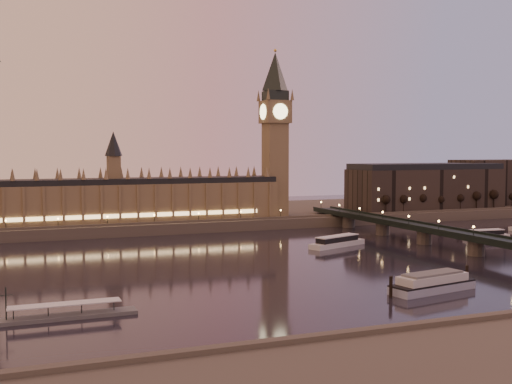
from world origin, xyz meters
TOP-DOWN VIEW (x-y plane):
  - ground at (0.00, 0.00)m, footprint 700.00×700.00m
  - far_embankment at (30.00, 165.00)m, footprint 560.00×130.00m
  - palace_of_westminster at (-40.12, 120.99)m, footprint 180.00×26.62m
  - big_ben at (53.99, 120.99)m, footprint 17.68×17.68m
  - westminster_bridge at (91.61, 0.00)m, footprint 13.20×260.00m
  - city_block at (194.94, 130.93)m, footprint 155.00×45.00m
  - bare_tree_0 at (127.92, 109.00)m, footprint 5.63×5.63m
  - bare_tree_1 at (142.95, 109.00)m, footprint 5.63×5.63m
  - bare_tree_2 at (157.98, 109.00)m, footprint 5.63×5.63m
  - bare_tree_3 at (173.01, 109.00)m, footprint 5.63×5.63m
  - bare_tree_4 at (188.04, 109.00)m, footprint 5.63×5.63m
  - bare_tree_5 at (203.07, 109.00)m, footprint 5.63×5.63m
  - bare_tree_6 at (218.10, 109.00)m, footprint 5.63×5.63m
  - bare_tree_7 at (233.13, 109.00)m, footprint 5.63×5.63m
  - cruise_boat_a at (47.05, 27.69)m, footprint 34.48×19.37m
  - cruise_boat_c at (135.37, 23.52)m, footprint 25.19×9.21m
  - moored_barge at (27.85, -72.55)m, footprint 36.93×14.90m
  - pontoon_pier at (-88.98, -62.96)m, footprint 38.08×6.35m

SIDE VIEW (x-z plane):
  - ground at x=0.00m, z-range 0.00..0.00m
  - pontoon_pier at x=-88.98m, z-range -3.98..6.17m
  - cruise_boat_c at x=135.37m, z-range -0.29..4.63m
  - cruise_boat_a at x=47.05m, z-range -0.32..5.14m
  - moored_barge at x=27.85m, z-range -0.54..6.35m
  - far_embankment at x=30.00m, z-range 0.00..6.00m
  - westminster_bridge at x=91.61m, z-range -2.13..13.17m
  - bare_tree_0 at x=127.92m, z-range 8.81..20.25m
  - bare_tree_1 at x=142.95m, z-range 8.81..20.25m
  - bare_tree_2 at x=157.98m, z-range 8.81..20.25m
  - bare_tree_3 at x=173.01m, z-range 8.81..20.25m
  - bare_tree_4 at x=188.04m, z-range 8.81..20.25m
  - bare_tree_5 at x=203.07m, z-range 8.81..20.25m
  - bare_tree_6 at x=218.10m, z-range 8.81..20.25m
  - bare_tree_7 at x=233.13m, z-range 8.81..20.25m
  - palace_of_westminster at x=-40.12m, z-range -4.29..47.71m
  - city_block at x=194.94m, z-range 5.24..39.24m
  - big_ben at x=53.99m, z-range 11.95..115.95m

